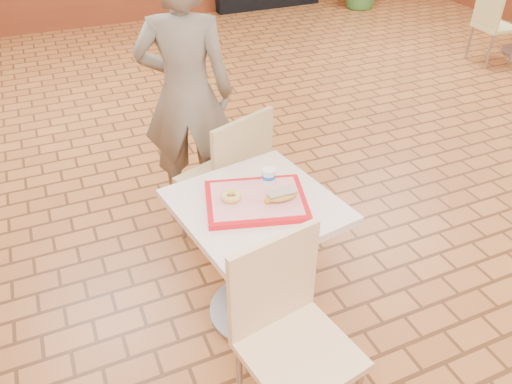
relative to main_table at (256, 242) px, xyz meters
name	(u,v)px	position (x,y,z in m)	size (l,w,h in m)	color
wainscot_band	(421,141)	(1.32, 0.44, 0.02)	(8.00, 10.00, 1.00)	maroon
main_table	(256,242)	(0.00, 0.00, 0.00)	(0.67, 0.67, 0.71)	beige
chair_main_front	(289,329)	(-0.09, -0.53, 0.01)	(0.46, 0.46, 0.87)	#E3BA88
chair_main_back	(230,175)	(0.09, 0.56, 0.02)	(0.53, 0.53, 0.89)	tan
customer	(186,94)	(0.01, 1.07, 0.31)	(0.58, 0.38, 1.59)	#706557
serving_tray	(256,201)	(0.00, 0.00, 0.25)	(0.44, 0.34, 0.03)	red
ring_donut	(231,196)	(-0.10, 0.04, 0.27)	(0.09, 0.09, 0.03)	gold
long_john_donut	(281,196)	(0.10, -0.06, 0.28)	(0.16, 0.08, 0.05)	#B58835
paper_cup	(269,177)	(0.10, 0.08, 0.30)	(0.06, 0.06, 0.08)	white
chair_second_left	(493,21)	(3.77, 2.30, -0.02)	(0.40, 0.40, 0.82)	#CBBE79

